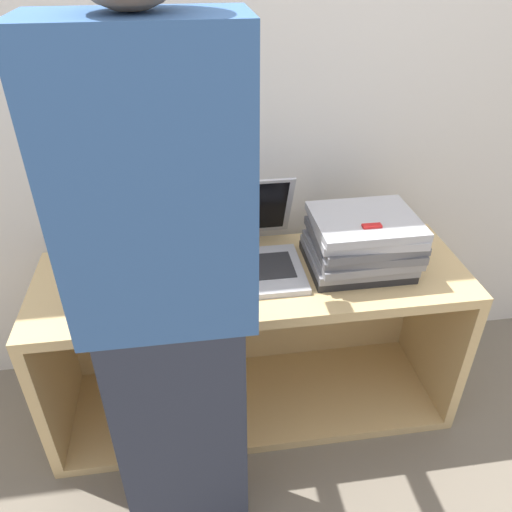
% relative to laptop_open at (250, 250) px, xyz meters
% --- Properties ---
extents(ground_plane, '(12.00, 12.00, 0.00)m').
position_rel_laptop_open_xyz_m(ground_plane, '(0.00, -0.31, -0.68)').
color(ground_plane, '#756B5B').
extents(wall_back, '(8.00, 0.05, 2.40)m').
position_rel_laptop_open_xyz_m(wall_back, '(0.00, 0.28, 0.52)').
color(wall_back, silver).
rests_on(wall_back, ground_plane).
extents(cart, '(1.45, 0.48, 0.62)m').
position_rel_laptop_open_xyz_m(cart, '(0.00, -0.00, -0.37)').
color(cart, tan).
rests_on(cart, ground_plane).
extents(laptop_open, '(0.33, 0.40, 0.27)m').
position_rel_laptop_open_xyz_m(laptop_open, '(0.00, 0.00, 0.00)').
color(laptop_open, '#B7B7BC').
rests_on(laptop_open, cart).
extents(laptop_stack_left, '(0.35, 0.29, 0.08)m').
position_rel_laptop_open_xyz_m(laptop_stack_left, '(-0.36, -0.06, -0.01)').
color(laptop_stack_left, '#232326').
rests_on(laptop_stack_left, cart).
extents(laptop_stack_right, '(0.35, 0.30, 0.19)m').
position_rel_laptop_open_xyz_m(laptop_stack_right, '(0.37, -0.07, 0.04)').
color(laptop_stack_right, '#232326').
rests_on(laptop_stack_right, cart).
extents(person, '(0.40, 0.53, 1.69)m').
position_rel_laptop_open_xyz_m(person, '(-0.26, -0.47, 0.18)').
color(person, '#2D3342').
rests_on(person, ground_plane).
extents(inventory_tag, '(0.06, 0.02, 0.01)m').
position_rel_laptop_open_xyz_m(inventory_tag, '(0.36, -0.14, 0.14)').
color(inventory_tag, red).
rests_on(inventory_tag, laptop_stack_right).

